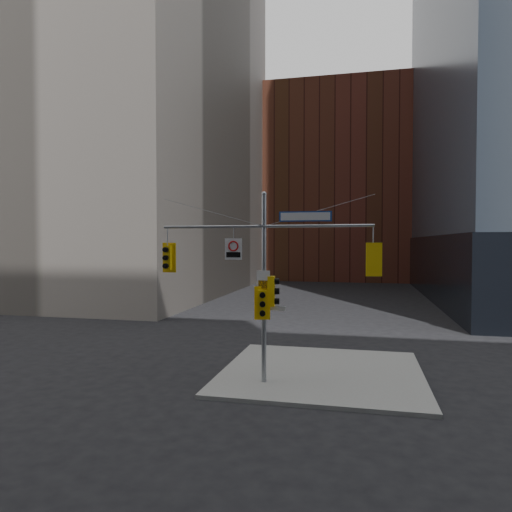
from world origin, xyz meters
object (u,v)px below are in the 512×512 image
at_px(signal_assembly, 264,269).
at_px(traffic_light_pole_side, 273,291).
at_px(street_sign_blade, 305,216).
at_px(traffic_light_east_arm, 373,259).
at_px(regulatory_sign_arm, 233,248).
at_px(traffic_light_pole_front, 262,304).
at_px(traffic_light_west_arm, 168,258).

distance_m(signal_assembly, traffic_light_pole_side, 0.90).
bearing_deg(street_sign_blade, traffic_light_pole_side, 177.80).
height_order(signal_assembly, traffic_light_east_arm, signal_assembly).
bearing_deg(regulatory_sign_arm, traffic_light_pole_front, -15.20).
height_order(traffic_light_pole_side, street_sign_blade, street_sign_blade).
relative_size(traffic_light_west_arm, traffic_light_pole_front, 0.95).
height_order(traffic_light_west_arm, street_sign_blade, street_sign_blade).
height_order(traffic_light_pole_side, regulatory_sign_arm, regulatory_sign_arm).
height_order(traffic_light_west_arm, traffic_light_east_arm, traffic_light_east_arm).
xyz_separation_m(signal_assembly, traffic_light_pole_front, (-0.00, -0.27, -1.27)).
bearing_deg(traffic_light_pole_side, regulatory_sign_arm, 86.28).
distance_m(traffic_light_west_arm, regulatory_sign_arm, 2.72).
distance_m(traffic_light_west_arm, traffic_light_east_arm, 7.83).
bearing_deg(regulatory_sign_arm, traffic_light_east_arm, -3.12).
distance_m(traffic_light_pole_side, regulatory_sign_arm, 2.20).
xyz_separation_m(traffic_light_west_arm, traffic_light_pole_side, (4.20, -0.00, -1.22)).
bearing_deg(signal_assembly, regulatory_sign_arm, -179.02).
xyz_separation_m(traffic_light_west_arm, regulatory_sign_arm, (2.70, -0.03, 0.38)).
distance_m(signal_assembly, traffic_light_west_arm, 3.90).
distance_m(signal_assembly, traffic_light_east_arm, 3.97).
xyz_separation_m(signal_assembly, street_sign_blade, (1.54, 0.00, 1.93)).
bearing_deg(street_sign_blade, traffic_light_east_arm, -1.89).
bearing_deg(signal_assembly, traffic_light_west_arm, 179.81).
bearing_deg(traffic_light_west_arm, regulatory_sign_arm, 0.55).
height_order(signal_assembly, traffic_light_pole_side, signal_assembly).
height_order(traffic_light_east_arm, traffic_light_pole_side, traffic_light_east_arm).
xyz_separation_m(signal_assembly, traffic_light_east_arm, (3.95, 0.00, 0.38)).
height_order(signal_assembly, traffic_light_west_arm, signal_assembly).
height_order(traffic_light_west_arm, regulatory_sign_arm, regulatory_sign_arm).
xyz_separation_m(traffic_light_pole_side, regulatory_sign_arm, (-1.51, -0.03, 1.60)).
xyz_separation_m(traffic_light_west_arm, traffic_light_east_arm, (7.83, -0.01, -0.00)).
bearing_deg(traffic_light_east_arm, signal_assembly, -10.32).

